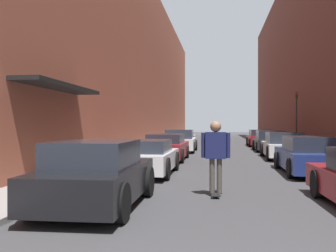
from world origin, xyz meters
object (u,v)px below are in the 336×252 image
object	(u,v)px
skateboarder	(216,150)
parked_car_left_2	(166,147)
parked_car_right_2	(283,146)
parked_car_left_1	(144,157)
parked_car_left_0	(97,175)
parked_car_right_4	(260,138)
parked_car_right_3	(270,141)
parked_car_left_3	(180,141)
traffic_light	(296,114)
parked_car_right_1	(310,156)

from	to	relation	value
skateboarder	parked_car_left_2	bearing A→B (deg)	105.43
parked_car_right_2	parked_car_left_1	bearing A→B (deg)	-129.87
parked_car_left_0	parked_car_right_2	size ratio (longest dim) A/B	0.88
parked_car_left_2	parked_car_right_4	xyz separation A→B (m)	(5.71, 12.59, 0.03)
parked_car_left_2	parked_car_right_2	xyz separation A→B (m)	(5.67, 1.66, 0.03)
parked_car_right_3	parked_car_left_0	bearing A→B (deg)	-108.32
parked_car_left_2	skateboarder	world-z (taller)	skateboarder
parked_car_left_3	traffic_light	distance (m)	9.17
traffic_light	parked_car_left_3	bearing A→B (deg)	-151.51
parked_car_left_0	parked_car_left_1	bearing A→B (deg)	90.37
parked_car_left_3	parked_car_right_2	distance (m)	6.92
parked_car_left_3	parked_car_left_0	bearing A→B (deg)	-90.21
parked_car_left_3	traffic_light	size ratio (longest dim) A/B	1.09
parked_car_left_2	parked_car_right_4	world-z (taller)	parked_car_right_4
parked_car_right_1	parked_car_left_3	bearing A→B (deg)	119.49
parked_car_right_4	traffic_light	world-z (taller)	traffic_light
parked_car_left_2	parked_car_left_3	distance (m)	5.70
parked_car_right_2	parked_car_left_2	bearing A→B (deg)	-163.66
parked_car_right_3	parked_car_right_4	world-z (taller)	parked_car_right_3
parked_car_left_1	traffic_light	xyz separation A→B (m)	(7.99, 15.16, 1.91)
parked_car_left_3	skateboarder	distance (m)	14.63
skateboarder	parked_car_left_3	bearing A→B (deg)	99.27
parked_car_left_0	parked_car_right_2	bearing A→B (deg)	64.53
parked_car_right_1	parked_car_right_3	bearing A→B (deg)	89.43
parked_car_left_2	parked_car_right_1	distance (m)	6.97
parked_car_left_3	parked_car_right_3	world-z (taller)	parked_car_left_3
parked_car_right_4	parked_car_left_0	bearing A→B (deg)	-104.05
parked_car_right_2	parked_car_right_4	size ratio (longest dim) A/B	1.09
parked_car_left_1	parked_car_right_4	size ratio (longest dim) A/B	0.97
parked_car_right_1	parked_car_right_3	size ratio (longest dim) A/B	1.04
parked_car_left_0	traffic_light	xyz separation A→B (m)	(7.96, 20.24, 1.84)
parked_car_right_4	parked_car_right_3	bearing A→B (deg)	-89.82
parked_car_left_1	parked_car_right_3	world-z (taller)	parked_car_right_3
parked_car_right_1	parked_car_right_3	xyz separation A→B (m)	(0.11, 11.20, 0.01)
parked_car_right_1	skateboarder	bearing A→B (deg)	-124.92
parked_car_left_1	parked_car_right_2	size ratio (longest dim) A/B	0.90
parked_car_left_0	parked_car_right_1	xyz separation A→B (m)	(5.62, 6.12, -0.03)
parked_car_right_1	parked_car_right_4	bearing A→B (deg)	89.68
parked_car_right_2	skateboarder	bearing A→B (deg)	-107.41
parked_car_right_1	traffic_light	xyz separation A→B (m)	(2.34, 14.13, 1.87)
parked_car_right_1	parked_car_right_2	world-z (taller)	parked_car_right_2
parked_car_right_3	traffic_light	xyz separation A→B (m)	(2.23, 2.93, 1.86)
skateboarder	parked_car_left_1	bearing A→B (deg)	124.52
parked_car_right_4	parked_car_right_1	bearing A→B (deg)	-90.32
parked_car_left_0	traffic_light	world-z (taller)	traffic_light
parked_car_right_1	skateboarder	distance (m)	5.62
parked_car_left_0	skateboarder	xyz separation A→B (m)	(2.42, 1.52, 0.44)
parked_car_left_1	parked_car_left_3	world-z (taller)	parked_car_left_3
parked_car_right_1	parked_car_right_2	distance (m)	5.79
parked_car_left_3	skateboarder	world-z (taller)	skateboarder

